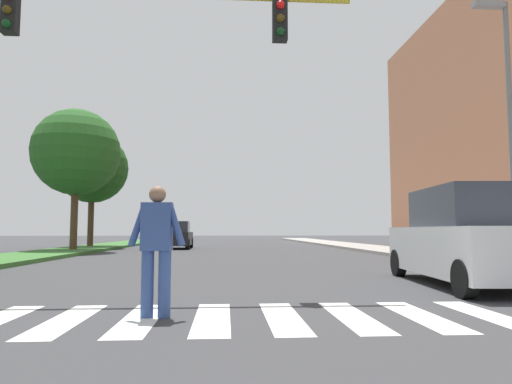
# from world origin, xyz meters

# --- Properties ---
(ground_plane) EXTENTS (140.00, 140.00, 0.00)m
(ground_plane) POSITION_xyz_m (0.00, 30.00, 0.00)
(ground_plane) COLOR #38383A
(crosswalk) EXTENTS (7.65, 2.20, 0.01)m
(crosswalk) POSITION_xyz_m (0.00, 8.02, 0.00)
(crosswalk) COLOR silver
(crosswalk) RESTS_ON ground_plane
(median_strip) EXTENTS (3.04, 64.00, 0.15)m
(median_strip) POSITION_xyz_m (-7.75, 28.00, 0.07)
(median_strip) COLOR #386B2D
(median_strip) RESTS_ON ground_plane
(tree_far) EXTENTS (4.48, 4.48, 7.26)m
(tree_far) POSITION_xyz_m (-7.62, 26.08, 5.15)
(tree_far) COLOR #4C3823
(tree_far) RESTS_ON median_strip
(tree_distant) EXTENTS (4.39, 4.39, 7.06)m
(tree_distant) POSITION_xyz_m (-8.21, 31.02, 5.00)
(tree_distant) COLOR #4C3823
(tree_distant) RESTS_ON median_strip
(sidewalk_right) EXTENTS (3.00, 64.00, 0.15)m
(sidewalk_right) POSITION_xyz_m (8.63, 28.00, 0.07)
(sidewalk_right) COLOR #9E9991
(sidewalk_right) RESTS_ON ground_plane
(traffic_light_gantry) EXTENTS (9.16, 0.30, 6.00)m
(traffic_light_gantry) POSITION_xyz_m (-3.83, 10.46, 4.37)
(traffic_light_gantry) COLOR gold
(traffic_light_gantry) RESTS_ON median_strip
(street_lamp_right) EXTENTS (1.02, 0.24, 7.50)m
(street_lamp_right) POSITION_xyz_m (8.04, 14.19, 4.59)
(street_lamp_right) COLOR slate
(street_lamp_right) RESTS_ON sidewalk_right
(pedestrian_performer) EXTENTS (0.75, 0.26, 1.69)m
(pedestrian_performer) POSITION_xyz_m (-0.73, 8.13, 0.93)
(pedestrian_performer) COLOR #334C8C
(pedestrian_performer) RESTS_ON ground_plane
(suv_crossing) EXTENTS (2.32, 4.74, 1.97)m
(suv_crossing) POSITION_xyz_m (5.09, 11.12, 0.93)
(suv_crossing) COLOR silver
(suv_crossing) RESTS_ON ground_plane
(sedan_midblock) EXTENTS (1.84, 4.01, 1.66)m
(sedan_midblock) POSITION_xyz_m (-2.85, 30.26, 0.77)
(sedan_midblock) COLOR black
(sedan_midblock) RESTS_ON ground_plane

